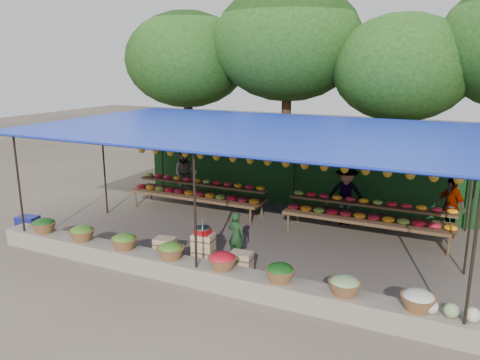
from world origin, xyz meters
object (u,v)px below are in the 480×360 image
at_px(weighing_scale, 203,230).
at_px(blue_crate_front, 75,242).
at_px(crate_counter, 202,254).
at_px(vendor_seated, 236,236).
at_px(blue_crate_back, 28,222).

relative_size(weighing_scale, blue_crate_front, 0.70).
distance_m(crate_counter, blue_crate_front, 3.35).
bearing_deg(weighing_scale, vendor_seated, 59.72).
distance_m(weighing_scale, vendor_seated, 0.90).
distance_m(crate_counter, blue_crate_back, 5.52).
xyz_separation_m(crate_counter, blue_crate_back, (-5.52, 0.15, -0.15)).
relative_size(blue_crate_front, blue_crate_back, 0.92).
relative_size(vendor_seated, blue_crate_back, 2.05).
height_order(weighing_scale, vendor_seated, weighing_scale).
height_order(crate_counter, blue_crate_back, crate_counter).
bearing_deg(crate_counter, weighing_scale, 0.00).
height_order(vendor_seated, blue_crate_front, vendor_seated).
relative_size(crate_counter, blue_crate_back, 4.42).
bearing_deg(blue_crate_back, blue_crate_front, -23.92).
bearing_deg(vendor_seated, blue_crate_back, 9.74).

